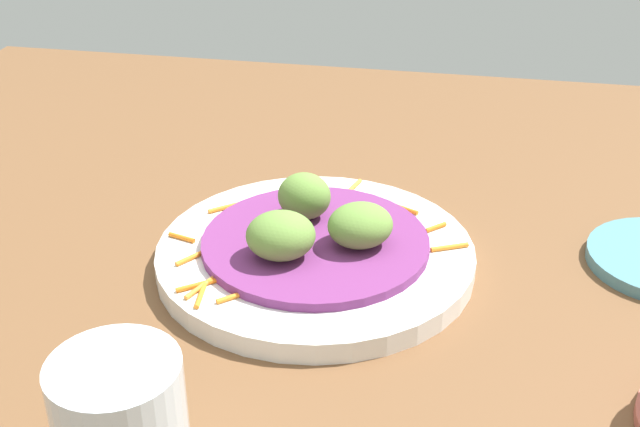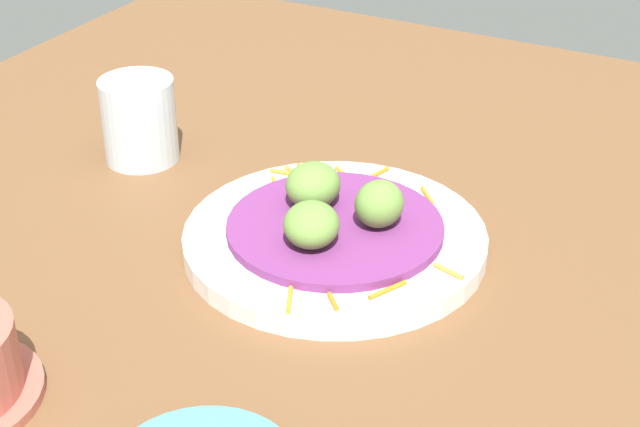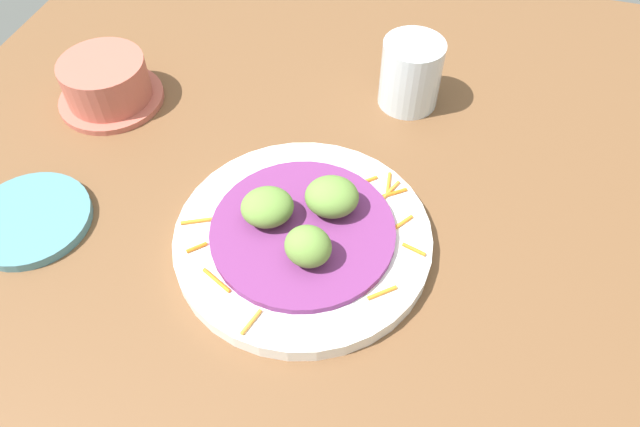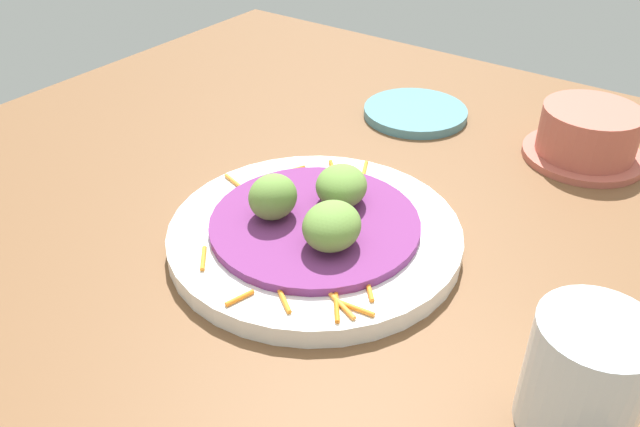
{
  "view_description": "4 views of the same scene",
  "coord_description": "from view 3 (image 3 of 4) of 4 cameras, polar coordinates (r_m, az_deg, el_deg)",
  "views": [
    {
      "loc": [
        54.91,
        14.65,
        39.61
      ],
      "look_at": [
        -3.9,
        3.2,
        6.72
      ],
      "focal_mm": 46.18,
      "sensor_mm": 36.0,
      "label": 1
    },
    {
      "loc": [
        -36.7,
        68.24,
        48.74
      ],
      "look_at": [
        -2.64,
        4.39,
        6.18
      ],
      "focal_mm": 54.85,
      "sensor_mm": 36.0,
      "label": 2
    },
    {
      "loc": [
        -38.26,
        -9.1,
        52.63
      ],
      "look_at": [
        -1.6,
        1.57,
        5.44
      ],
      "focal_mm": 33.17,
      "sensor_mm": 36.0,
      "label": 3
    },
    {
      "loc": [
        25.34,
        -36.15,
        38.13
      ],
      "look_at": [
        -2.43,
        2.45,
        5.95
      ],
      "focal_mm": 36.56,
      "sensor_mm": 36.0,
      "label": 4
    }
  ],
  "objects": [
    {
      "name": "guac_scoop_center",
      "position": [
        0.57,
        -1.16,
        -3.19
      ],
      "size": [
        4.42,
        4.86,
        4.12
      ],
      "primitive_type": "ellipsoid",
      "rotation": [
        0.0,
        0.0,
        6.23
      ],
      "color": "olive",
      "rests_on": "cabbage_bed"
    },
    {
      "name": "carrot_garnish",
      "position": [
        0.61,
        0.91,
        -1.89
      ],
      "size": [
        23.4,
        25.44,
        0.4
      ],
      "color": "orange",
      "rests_on": "main_plate"
    },
    {
      "name": "main_plate",
      "position": [
        0.62,
        -1.65,
        -2.41
      ],
      "size": [
        26.85,
        26.85,
        1.81
      ],
      "primitive_type": "cylinder",
      "color": "white",
      "rests_on": "table_surface"
    },
    {
      "name": "terracotta_bowl",
      "position": [
        0.81,
        -19.89,
        11.73
      ],
      "size": [
        13.34,
        13.34,
        6.06
      ],
      "color": "#B75B4C",
      "rests_on": "table_surface"
    },
    {
      "name": "water_glass",
      "position": [
        0.77,
        8.75,
        13.19
      ],
      "size": [
        7.62,
        7.62,
        8.76
      ],
      "primitive_type": "cylinder",
      "color": "silver",
      "rests_on": "table_surface"
    },
    {
      "name": "guac_scoop_right",
      "position": [
        0.61,
        1.1,
        1.5
      ],
      "size": [
        6.01,
        6.53,
        3.89
      ],
      "primitive_type": "ellipsoid",
      "rotation": [
        0.0,
        0.0,
        1.79
      ],
      "color": "olive",
      "rests_on": "cabbage_bed"
    },
    {
      "name": "table_surface",
      "position": [
        0.65,
        1.73,
        -1.71
      ],
      "size": [
        110.0,
        110.0,
        2.0
      ],
      "primitive_type": "cube",
      "color": "brown",
      "rests_on": "ground"
    },
    {
      "name": "cabbage_bed",
      "position": [
        0.61,
        -1.68,
        -1.68
      ],
      "size": [
        19.17,
        19.17,
        0.81
      ],
      "primitive_type": "cylinder",
      "color": "#702D6B",
      "rests_on": "main_plate"
    },
    {
      "name": "side_plate_small",
      "position": [
        0.71,
        -26.17,
        -0.52
      ],
      "size": [
        13.01,
        13.01,
        1.1
      ],
      "primitive_type": "cylinder",
      "color": "teal",
      "rests_on": "table_surface"
    },
    {
      "name": "guac_scoop_left",
      "position": [
        0.6,
        -5.11,
        0.62
      ],
      "size": [
        6.62,
        6.94,
        3.64
      ],
      "primitive_type": "ellipsoid",
      "rotation": [
        0.0,
        0.0,
        0.44
      ],
      "color": "olive",
      "rests_on": "cabbage_bed"
    }
  ]
}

